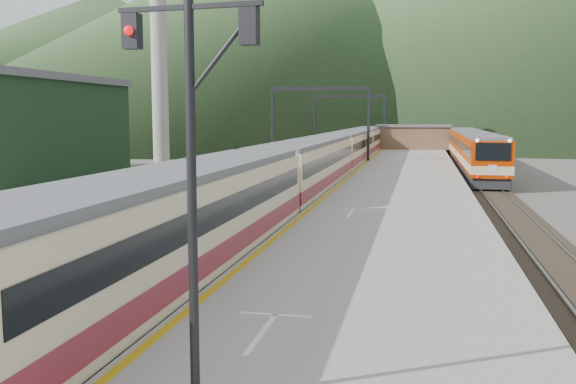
% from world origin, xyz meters
% --- Properties ---
extents(track_main, '(2.60, 200.00, 0.23)m').
position_xyz_m(track_main, '(0.00, 40.00, 0.07)').
color(track_main, black).
rests_on(track_main, ground).
extents(track_far, '(2.60, 200.00, 0.23)m').
position_xyz_m(track_far, '(-5.00, 40.00, 0.07)').
color(track_far, black).
rests_on(track_far, ground).
extents(track_second, '(2.60, 200.00, 0.23)m').
position_xyz_m(track_second, '(11.50, 40.00, 0.07)').
color(track_second, black).
rests_on(track_second, ground).
extents(platform, '(8.00, 100.00, 1.00)m').
position_xyz_m(platform, '(5.60, 38.00, 0.50)').
color(platform, gray).
rests_on(platform, ground).
extents(gantry_near, '(9.55, 0.25, 8.00)m').
position_xyz_m(gantry_near, '(-2.85, 55.00, 5.59)').
color(gantry_near, black).
rests_on(gantry_near, ground).
extents(gantry_far, '(9.55, 0.25, 8.00)m').
position_xyz_m(gantry_far, '(-2.85, 80.00, 5.59)').
color(gantry_far, black).
rests_on(gantry_far, ground).
extents(smokestack, '(1.80, 1.80, 30.00)m').
position_xyz_m(smokestack, '(-22.00, 62.00, 15.00)').
color(smokestack, '#9E998E').
rests_on(smokestack, ground).
extents(station_shed, '(9.40, 4.40, 3.10)m').
position_xyz_m(station_shed, '(5.60, 78.00, 2.57)').
color(station_shed, brown).
rests_on(station_shed, platform).
extents(hill_a, '(180.00, 180.00, 60.00)m').
position_xyz_m(hill_a, '(-40.00, 190.00, 30.00)').
color(hill_a, '#2A431F').
rests_on(hill_a, ground).
extents(hill_b, '(220.00, 220.00, 75.00)m').
position_xyz_m(hill_b, '(30.00, 230.00, 37.50)').
color(hill_b, '#2A431F').
rests_on(hill_b, ground).
extents(hill_d, '(200.00, 200.00, 55.00)m').
position_xyz_m(hill_d, '(-120.00, 240.00, 27.50)').
color(hill_d, '#2A431F').
rests_on(hill_d, ground).
extents(main_train, '(3.09, 84.67, 3.77)m').
position_xyz_m(main_train, '(0.00, 43.19, 2.12)').
color(main_train, beige).
rests_on(main_train, track_main).
extents(second_train, '(2.81, 38.29, 3.43)m').
position_xyz_m(second_train, '(11.50, 58.52, 1.95)').
color(second_train, '#AF2B00').
rests_on(second_train, track_second).
extents(signal_mast, '(2.20, 0.37, 6.36)m').
position_xyz_m(signal_mast, '(3.57, 2.86, 4.90)').
color(signal_mast, black).
rests_on(signal_mast, platform).
extents(short_signal_b, '(0.24, 0.19, 2.27)m').
position_xyz_m(short_signal_b, '(-2.78, 30.29, 1.46)').
color(short_signal_b, black).
rests_on(short_signal_b, ground).
extents(short_signal_c, '(0.27, 0.24, 2.27)m').
position_xyz_m(short_signal_c, '(-6.88, 20.70, 1.46)').
color(short_signal_c, black).
rests_on(short_signal_c, ground).
extents(worker, '(0.72, 0.60, 1.69)m').
position_xyz_m(worker, '(-3.52, 10.47, 0.84)').
color(worker, '#1F2630').
rests_on(worker, ground).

